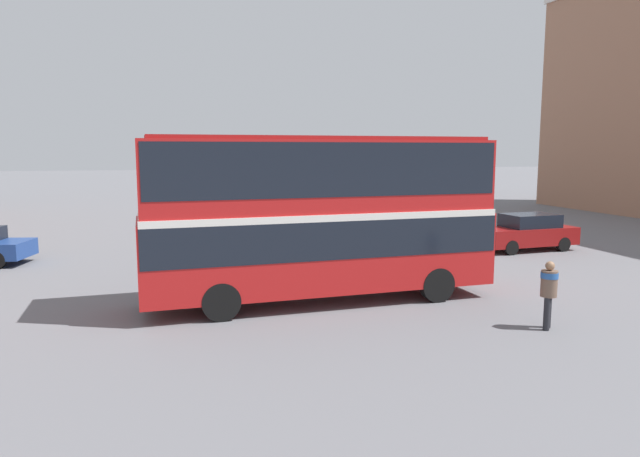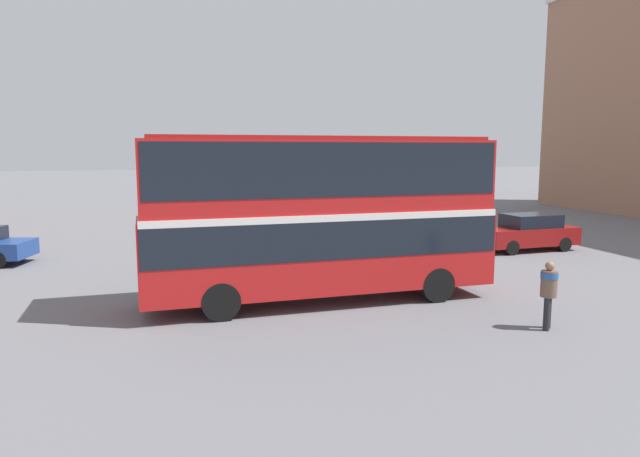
# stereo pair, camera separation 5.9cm
# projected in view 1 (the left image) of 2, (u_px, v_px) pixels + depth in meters

# --- Properties ---
(ground_plane) EXTENTS (240.00, 240.00, 0.00)m
(ground_plane) POSITION_uv_depth(u_px,v_px,m) (363.00, 291.00, 18.43)
(ground_plane) COLOR slate
(double_decker_bus) EXTENTS (10.46, 2.96, 4.90)m
(double_decker_bus) POSITION_uv_depth(u_px,v_px,m) (320.00, 209.00, 16.79)
(double_decker_bus) COLOR red
(double_decker_bus) RESTS_ON ground_plane
(pedestrian_foreground) EXTENTS (0.61, 0.61, 1.75)m
(pedestrian_foreground) POSITION_uv_depth(u_px,v_px,m) (549.00, 288.00, 14.35)
(pedestrian_foreground) COLOR #232328
(pedestrian_foreground) RESTS_ON ground_plane
(parked_car_kerb_far) EXTENTS (4.61, 2.06, 1.65)m
(parked_car_kerb_far) POSITION_uv_depth(u_px,v_px,m) (527.00, 232.00, 25.78)
(parked_car_kerb_far) COLOR maroon
(parked_car_kerb_far) RESTS_ON ground_plane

